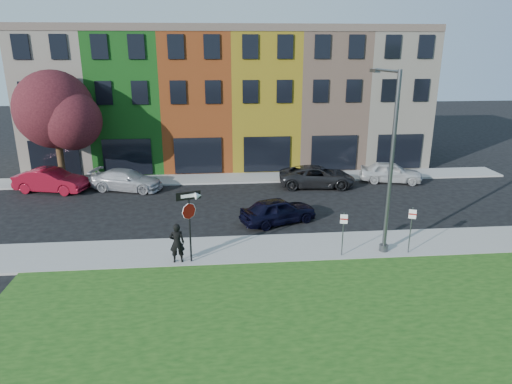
{
  "coord_description": "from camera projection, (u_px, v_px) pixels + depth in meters",
  "views": [
    {
      "loc": [
        -3.74,
        -16.23,
        9.03
      ],
      "look_at": [
        -1.9,
        4.0,
        2.52
      ],
      "focal_mm": 32.0,
      "sensor_mm": 36.0,
      "label": 1
    }
  ],
  "objects": [
    {
      "name": "man",
      "position": [
        177.0,
        243.0,
        19.49
      ],
      "size": [
        0.69,
        0.49,
        1.77
      ],
      "primitive_type": "imported",
      "rotation": [
        0.0,
        0.0,
        3.19
      ],
      "color": "black",
      "rests_on": "sidewalk_near"
    },
    {
      "name": "parking_sign_b",
      "position": [
        411.0,
        225.0,
        20.23
      ],
      "size": [
        0.3,
        0.16,
        2.16
      ],
      "rotation": [
        0.0,
        0.0,
        -0.4
      ],
      "color": "#4B4E50",
      "rests_on": "sidewalk_near"
    },
    {
      "name": "ground",
      "position": [
        312.0,
        280.0,
        18.47
      ],
      "size": [
        120.0,
        120.0,
        0.0
      ],
      "primitive_type": "plane",
      "color": "black",
      "rests_on": "ground"
    },
    {
      "name": "tree_purple",
      "position": [
        56.0,
        111.0,
        29.43
      ],
      "size": [
        5.99,
        5.24,
        7.53
      ],
      "color": "#301E10",
      "rests_on": "sidewalk_far"
    },
    {
      "name": "sidewalk_far",
      "position": [
        227.0,
        178.0,
        32.42
      ],
      "size": [
        40.0,
        2.4,
        0.12
      ],
      "primitive_type": "cube",
      "color": "gray",
      "rests_on": "ground"
    },
    {
      "name": "street_lamp",
      "position": [
        389.0,
        164.0,
        19.78
      ],
      "size": [
        0.68,
        2.57,
        8.02
      ],
      "rotation": [
        0.0,
        0.0,
        0.15
      ],
      "color": "#4B4E50",
      "rests_on": "sidewalk_near"
    },
    {
      "name": "stop_sign",
      "position": [
        189.0,
        213.0,
        19.11
      ],
      "size": [
        1.01,
        0.37,
        3.17
      ],
      "rotation": [
        0.0,
        0.0,
        0.32
      ],
      "color": "black",
      "rests_on": "sidewalk_near"
    },
    {
      "name": "sidewalk_near",
      "position": [
        340.0,
        246.0,
        21.47
      ],
      "size": [
        40.0,
        3.0,
        0.12
      ],
      "primitive_type": "cube",
      "color": "gray",
      "rests_on": "ground"
    },
    {
      "name": "parked_car_dark",
      "position": [
        317.0,
        176.0,
        30.55
      ],
      "size": [
        3.19,
        5.46,
        1.41
      ],
      "primitive_type": "imported",
      "rotation": [
        0.0,
        0.0,
        1.49
      ],
      "color": "black",
      "rests_on": "ground"
    },
    {
      "name": "parked_car_red",
      "position": [
        51.0,
        180.0,
        29.44
      ],
      "size": [
        3.83,
        5.4,
        1.52
      ],
      "primitive_type": "imported",
      "rotation": [
        0.0,
        0.0,
        1.32
      ],
      "color": "maroon",
      "rests_on": "ground"
    },
    {
      "name": "sedan_near",
      "position": [
        278.0,
        210.0,
        24.23
      ],
      "size": [
        4.38,
        5.19,
        1.39
      ],
      "primitive_type": "imported",
      "rotation": [
        0.0,
        0.0,
        1.94
      ],
      "color": "black",
      "rests_on": "ground"
    },
    {
      "name": "rowhouse_block",
      "position": [
        229.0,
        99.0,
        36.82
      ],
      "size": [
        30.0,
        10.12,
        10.0
      ],
      "color": "beige",
      "rests_on": "ground"
    },
    {
      "name": "parking_sign_a",
      "position": [
        343.0,
        229.0,
        19.99
      ],
      "size": [
        0.32,
        0.12,
        2.02
      ],
      "rotation": [
        0.0,
        0.0,
        -0.23
      ],
      "color": "#4B4E50",
      "rests_on": "sidewalk_near"
    },
    {
      "name": "parked_car_silver",
      "position": [
        127.0,
        180.0,
        29.84
      ],
      "size": [
        4.29,
        5.64,
        1.35
      ],
      "primitive_type": "imported",
      "rotation": [
        0.0,
        0.0,
        1.3
      ],
      "color": "#A5A5AA",
      "rests_on": "ground"
    },
    {
      "name": "parked_car_white",
      "position": [
        391.0,
        172.0,
        31.57
      ],
      "size": [
        3.72,
        5.01,
        1.43
      ],
      "primitive_type": "imported",
      "rotation": [
        0.0,
        0.0,
        1.32
      ],
      "color": "silver",
      "rests_on": "ground"
    }
  ]
}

